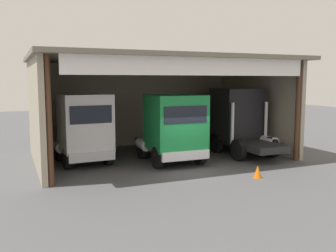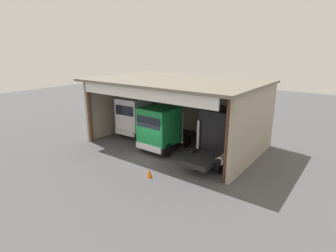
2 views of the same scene
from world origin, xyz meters
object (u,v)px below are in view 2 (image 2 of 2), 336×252
at_px(truck_black_center_left_bay, 219,135).
at_px(traffic_cone, 149,173).
at_px(tool_cart, 217,136).
at_px(truck_white_right_bay, 136,116).
at_px(truck_green_center_right_bay, 162,128).
at_px(oil_drum, 215,134).

height_order(truck_black_center_left_bay, traffic_cone, truck_black_center_left_bay).
xyz_separation_m(tool_cart, traffic_cone, (-0.31, -8.68, -0.22)).
relative_size(truck_black_center_left_bay, tool_cart, 5.00).
bearing_deg(traffic_cone, truck_white_right_bay, 138.66).
bearing_deg(truck_green_center_right_bay, tool_cart, -117.94).
height_order(truck_white_right_bay, tool_cart, truck_white_right_bay).
height_order(truck_green_center_right_bay, oil_drum, truck_green_center_right_bay).
xyz_separation_m(truck_green_center_right_bay, oil_drum, (2.03, 5.11, -1.41)).
distance_m(truck_white_right_bay, oil_drum, 7.32).
xyz_separation_m(truck_white_right_bay, truck_green_center_right_bay, (4.20, -1.54, -0.02)).
xyz_separation_m(oil_drum, tool_cart, (0.50, -0.55, 0.06)).
height_order(truck_green_center_right_bay, traffic_cone, truck_green_center_right_bay).
xyz_separation_m(truck_green_center_right_bay, truck_black_center_left_bay, (4.53, 0.78, 0.11)).
distance_m(truck_green_center_right_bay, truck_black_center_left_bay, 4.59).
relative_size(truck_white_right_bay, tool_cart, 4.67).
distance_m(truck_white_right_bay, truck_black_center_left_bay, 8.76).
relative_size(oil_drum, tool_cart, 0.87).
relative_size(tool_cart, traffic_cone, 1.79).
height_order(truck_green_center_right_bay, truck_black_center_left_bay, truck_black_center_left_bay).
bearing_deg(truck_black_center_left_bay, truck_green_center_right_bay, -168.62).
xyz_separation_m(truck_green_center_right_bay, tool_cart, (2.53, 4.57, -1.35)).
relative_size(truck_green_center_right_bay, traffic_cone, 9.10).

